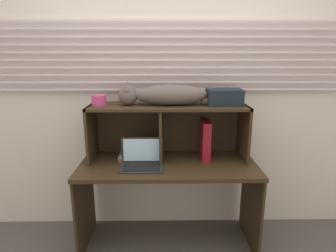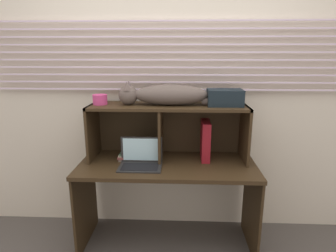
{
  "view_description": "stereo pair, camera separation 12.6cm",
  "coord_description": "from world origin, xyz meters",
  "px_view_note": "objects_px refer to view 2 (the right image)",
  "views": [
    {
      "loc": [
        -0.03,
        -1.82,
        1.53
      ],
      "look_at": [
        0.0,
        0.33,
        0.97
      ],
      "focal_mm": 30.27,
      "sensor_mm": 36.0,
      "label": 1
    },
    {
      "loc": [
        0.1,
        -1.82,
        1.53
      ],
      "look_at": [
        0.0,
        0.33,
        0.97
      ],
      "focal_mm": 30.27,
      "sensor_mm": 36.0,
      "label": 2
    }
  ],
  "objects_px": {
    "cat": "(167,95)",
    "small_basket": "(100,100)",
    "laptop": "(141,160)",
    "book_stack": "(133,154)",
    "binder_upright": "(205,140)",
    "storage_box": "(225,97)"
  },
  "relations": [
    {
      "from": "cat",
      "to": "laptop",
      "type": "relative_size",
      "value": 3.02
    },
    {
      "from": "laptop",
      "to": "binder_upright",
      "type": "relative_size",
      "value": 1.02
    },
    {
      "from": "laptop",
      "to": "storage_box",
      "type": "relative_size",
      "value": 1.2
    },
    {
      "from": "book_stack",
      "to": "small_basket",
      "type": "distance_m",
      "value": 0.5
    },
    {
      "from": "binder_upright",
      "to": "storage_box",
      "type": "xyz_separation_m",
      "value": [
        0.14,
        0.0,
        0.34
      ]
    },
    {
      "from": "storage_box",
      "to": "cat",
      "type": "bearing_deg",
      "value": 180.0
    },
    {
      "from": "small_basket",
      "to": "laptop",
      "type": "bearing_deg",
      "value": -27.56
    },
    {
      "from": "laptop",
      "to": "small_basket",
      "type": "bearing_deg",
      "value": 152.44
    },
    {
      "from": "laptop",
      "to": "storage_box",
      "type": "xyz_separation_m",
      "value": [
        0.63,
        0.17,
        0.45
      ]
    },
    {
      "from": "laptop",
      "to": "book_stack",
      "type": "height_order",
      "value": "laptop"
    },
    {
      "from": "cat",
      "to": "binder_upright",
      "type": "xyz_separation_m",
      "value": [
        0.31,
        0.0,
        -0.36
      ]
    },
    {
      "from": "laptop",
      "to": "book_stack",
      "type": "xyz_separation_m",
      "value": [
        -0.09,
        0.18,
        -0.01
      ]
    },
    {
      "from": "cat",
      "to": "book_stack",
      "type": "height_order",
      "value": "cat"
    },
    {
      "from": "book_stack",
      "to": "binder_upright",
      "type": "bearing_deg",
      "value": -0.22
    },
    {
      "from": "storage_box",
      "to": "book_stack",
      "type": "bearing_deg",
      "value": 179.82
    },
    {
      "from": "small_basket",
      "to": "binder_upright",
      "type": "bearing_deg",
      "value": 0.0
    },
    {
      "from": "cat",
      "to": "small_basket",
      "type": "bearing_deg",
      "value": 180.0
    },
    {
      "from": "small_basket",
      "to": "storage_box",
      "type": "relative_size",
      "value": 0.42
    },
    {
      "from": "laptop",
      "to": "binder_upright",
      "type": "xyz_separation_m",
      "value": [
        0.49,
        0.17,
        0.11
      ]
    },
    {
      "from": "binder_upright",
      "to": "book_stack",
      "type": "relative_size",
      "value": 1.31
    },
    {
      "from": "binder_upright",
      "to": "storage_box",
      "type": "relative_size",
      "value": 1.18
    },
    {
      "from": "book_stack",
      "to": "storage_box",
      "type": "relative_size",
      "value": 0.9
    }
  ]
}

